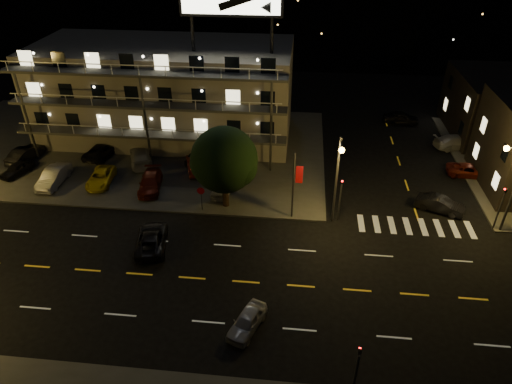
# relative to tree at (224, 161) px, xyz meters

# --- Properties ---
(ground) EXTENTS (140.00, 140.00, 0.00)m
(ground) POSITION_rel_tree_xyz_m (1.05, -9.53, -4.65)
(ground) COLOR black
(ground) RESTS_ON ground
(curb_nw) EXTENTS (44.00, 24.00, 0.15)m
(curb_nw) POSITION_rel_tree_xyz_m (-12.95, 10.47, -4.58)
(curb_nw) COLOR #383836
(curb_nw) RESTS_ON ground
(motel) EXTENTS (28.00, 13.80, 18.10)m
(motel) POSITION_rel_tree_xyz_m (-8.89, 14.36, 0.69)
(motel) COLOR gray
(motel) RESTS_ON ground
(streetlight_nc) EXTENTS (0.44, 1.92, 8.00)m
(streetlight_nc) POSITION_rel_tree_xyz_m (9.55, -1.59, 0.31)
(streetlight_nc) COLOR #2D2D30
(streetlight_nc) RESTS_ON ground
(signal_nw) EXTENTS (0.20, 0.27, 4.60)m
(signal_nw) POSITION_rel_tree_xyz_m (10.05, -1.03, -2.08)
(signal_nw) COLOR #2D2D30
(signal_nw) RESTS_ON ground
(signal_sw) EXTENTS (0.20, 0.27, 4.60)m
(signal_sw) POSITION_rel_tree_xyz_m (10.05, -18.02, -2.08)
(signal_sw) COLOR #2D2D30
(signal_sw) RESTS_ON ground
(signal_ne) EXTENTS (0.27, 0.20, 4.60)m
(signal_ne) POSITION_rel_tree_xyz_m (23.05, -1.03, -2.08)
(signal_ne) COLOR #2D2D30
(signal_ne) RESTS_ON ground
(banner_north) EXTENTS (0.83, 0.16, 6.40)m
(banner_north) POSITION_rel_tree_xyz_m (6.14, -1.13, -1.22)
(banner_north) COLOR #2D2D30
(banner_north) RESTS_ON ground
(stop_sign) EXTENTS (0.91, 0.11, 2.61)m
(stop_sign) POSITION_rel_tree_xyz_m (-1.95, -0.96, -2.94)
(stop_sign) COLOR #2D2D30
(stop_sign) RESTS_ON ground
(tree) EXTENTS (6.02, 5.80, 7.58)m
(tree) POSITION_rel_tree_xyz_m (0.00, 0.00, 0.00)
(tree) COLOR black
(tree) RESTS_ON curb_nw
(lot_car_0) EXTENTS (2.57, 3.85, 1.22)m
(lot_car_0) POSITION_rel_tree_xyz_m (-21.72, 3.30, -3.89)
(lot_car_0) COLOR black
(lot_car_0) RESTS_ON curb_nw
(lot_car_1) EXTENTS (1.68, 4.70, 1.55)m
(lot_car_1) POSITION_rel_tree_xyz_m (-17.16, 1.98, -3.73)
(lot_car_1) COLOR #9A9A9F
(lot_car_1) RESTS_ON curb_nw
(lot_car_2) EXTENTS (2.45, 4.62, 1.24)m
(lot_car_2) POSITION_rel_tree_xyz_m (-12.67, 2.52, -3.88)
(lot_car_2) COLOR yellow
(lot_car_2) RESTS_ON curb_nw
(lot_car_3) EXTENTS (2.64, 4.99, 1.38)m
(lot_car_3) POSITION_rel_tree_xyz_m (-7.56, 2.04, -3.81)
(lot_car_3) COLOR #5C180D
(lot_car_3) RESTS_ON curb_nw
(lot_car_4) EXTENTS (2.14, 4.21, 1.37)m
(lot_car_4) POSITION_rel_tree_xyz_m (-0.52, 2.15, -3.81)
(lot_car_4) COLOR #9A9A9F
(lot_car_4) RESTS_ON curb_nw
(lot_car_5) EXTENTS (2.31, 4.81, 1.52)m
(lot_car_5) POSITION_rel_tree_xyz_m (-22.38, 6.17, -3.74)
(lot_car_5) COLOR black
(lot_car_5) RESTS_ON curb_nw
(lot_car_6) EXTENTS (3.07, 5.31, 1.39)m
(lot_car_6) POSITION_rel_tree_xyz_m (-14.74, 7.97, -3.80)
(lot_car_6) COLOR black
(lot_car_6) RESTS_ON curb_nw
(lot_car_7) EXTENTS (3.96, 5.69, 1.53)m
(lot_car_7) POSITION_rel_tree_xyz_m (-10.09, 6.94, -3.74)
(lot_car_7) COLOR #9A9A9F
(lot_car_7) RESTS_ON curb_nw
(lot_car_8) EXTENTS (2.36, 4.09, 1.31)m
(lot_car_8) POSITION_rel_tree_xyz_m (-4.28, 7.97, -3.85)
(lot_car_8) COLOR black
(lot_car_8) RESTS_ON curb_nw
(lot_car_9) EXTENTS (2.76, 4.55, 1.42)m
(lot_car_9) POSITION_rel_tree_xyz_m (-4.10, 5.92, -3.79)
(lot_car_9) COLOR #5C180D
(lot_car_9) RESTS_ON curb_nw
(side_car_0) EXTENTS (4.45, 3.02, 1.39)m
(side_car_0) POSITION_rel_tree_xyz_m (19.11, 1.28, -3.96)
(side_car_0) COLOR black
(side_car_0) RESTS_ON ground
(side_car_1) EXTENTS (4.61, 2.45, 1.23)m
(side_car_1) POSITION_rel_tree_xyz_m (23.55, 8.02, -4.04)
(side_car_1) COLOR #5C180D
(side_car_1) RESTS_ON ground
(side_car_2) EXTENTS (5.46, 3.23, 1.48)m
(side_car_2) POSITION_rel_tree_xyz_m (23.89, 14.27, -3.91)
(side_car_2) COLOR #9A9A9F
(side_car_2) RESTS_ON ground
(side_car_3) EXTENTS (4.48, 2.07, 1.49)m
(side_car_3) POSITION_rel_tree_xyz_m (18.75, 20.60, -3.91)
(side_car_3) COLOR black
(side_car_3) RESTS_ON ground
(road_car_east) EXTENTS (2.68, 3.93, 1.24)m
(road_car_east) POSITION_rel_tree_xyz_m (3.66, -13.74, -4.03)
(road_car_east) COLOR #9A9A9F
(road_car_east) RESTS_ON ground
(road_car_west) EXTENTS (3.22, 5.35, 1.39)m
(road_car_west) POSITION_rel_tree_xyz_m (-4.96, -6.21, -3.96)
(road_car_west) COLOR black
(road_car_west) RESTS_ON ground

